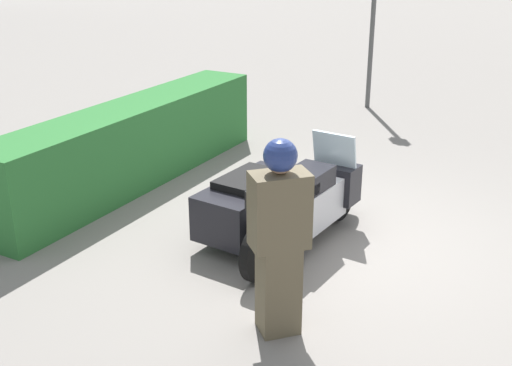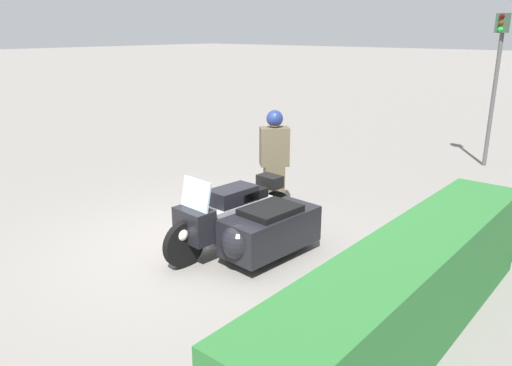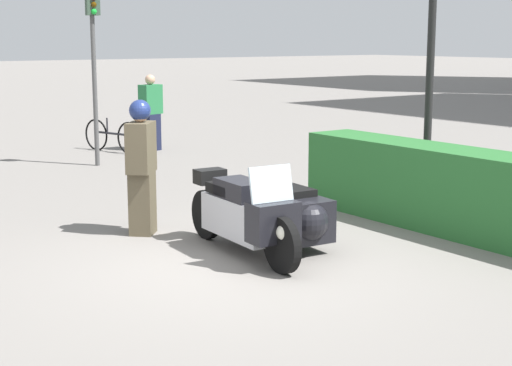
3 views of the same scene
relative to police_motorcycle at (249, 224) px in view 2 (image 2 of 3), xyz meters
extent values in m
plane|color=slate|center=(0.26, -0.64, -0.46)|extent=(160.00, 160.00, 0.00)
cylinder|color=black|center=(0.81, -0.41, -0.14)|extent=(0.63, 0.15, 0.62)
cylinder|color=black|center=(-0.93, -0.28, -0.14)|extent=(0.63, 0.15, 0.62)
cylinder|color=black|center=(-0.18, 0.29, -0.21)|extent=(0.49, 0.14, 0.49)
cube|color=#B7B7BC|center=(-0.06, -0.35, -0.01)|extent=(1.26, 0.50, 0.45)
cube|color=black|center=(-0.06, -0.35, 0.31)|extent=(0.70, 0.43, 0.24)
cube|color=black|center=(-0.34, -0.32, 0.29)|extent=(0.52, 0.42, 0.12)
cube|color=black|center=(0.64, -0.40, 0.08)|extent=(0.36, 0.57, 0.44)
cube|color=silver|center=(0.59, -0.40, 0.49)|extent=(0.15, 0.53, 0.40)
sphere|color=white|center=(0.86, -0.42, 0.01)|extent=(0.18, 0.18, 0.18)
cube|color=black|center=(-0.12, 0.28, -0.06)|extent=(1.44, 0.76, 0.50)
sphere|color=black|center=(0.47, 0.24, -0.03)|extent=(0.47, 0.47, 0.48)
cube|color=black|center=(-0.12, 0.28, 0.23)|extent=(0.81, 0.61, 0.09)
cube|color=black|center=(-0.82, -0.29, 0.36)|extent=(0.27, 0.38, 0.18)
cube|color=brown|center=(-1.61, -0.82, -0.05)|extent=(0.44, 0.44, 0.81)
cube|color=brown|center=(-1.61, -0.82, 0.68)|extent=(0.54, 0.53, 0.64)
sphere|color=tan|center=(-1.61, -0.82, 1.11)|extent=(0.22, 0.22, 0.22)
sphere|color=navy|center=(-1.61, -0.82, 1.15)|extent=(0.28, 0.28, 0.28)
cube|color=#28662D|center=(0.58, 2.53, 0.09)|extent=(4.85, 0.79, 1.10)
cylinder|color=#4C4C4C|center=(-7.12, 1.03, 1.01)|extent=(0.09, 0.09, 2.93)
cube|color=#334738|center=(-7.06, 1.03, 2.68)|extent=(0.17, 0.27, 0.40)
sphere|color=#410707|center=(-6.99, 1.02, 2.81)|extent=(0.11, 0.11, 0.11)
sphere|color=#462D06|center=(-6.99, 1.02, 2.68)|extent=(0.11, 0.11, 0.11)
sphere|color=green|center=(-6.99, 1.02, 2.55)|extent=(0.11, 0.11, 0.11)
camera|label=1|loc=(-5.86, -2.97, 2.79)|focal=45.00mm
camera|label=2|loc=(4.80, 4.17, 2.54)|focal=35.00mm
camera|label=3|loc=(7.29, -5.40, 2.05)|focal=55.00mm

